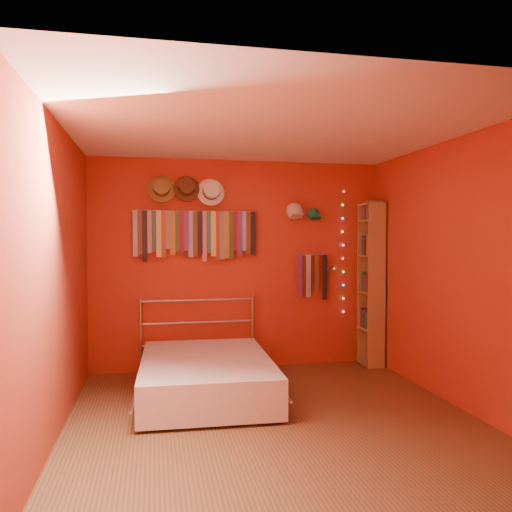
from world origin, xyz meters
TOP-DOWN VIEW (x-y plane):
  - ground at (0.00, 0.00)m, footprint 3.50×3.50m
  - back_wall at (0.00, 1.75)m, footprint 3.50×0.02m
  - right_wall at (1.75, 0.00)m, footprint 0.02×3.50m
  - left_wall at (-1.75, 0.00)m, footprint 0.02×3.50m
  - ceiling at (0.00, 0.00)m, footprint 3.50×3.50m
  - tie_rack at (-0.52, 1.68)m, footprint 1.45×0.03m
  - small_tie_rack at (0.91, 1.69)m, footprint 0.40×0.03m
  - fedora_olive at (-0.91, 1.65)m, footprint 0.32×0.17m
  - fedora_brown at (-0.63, 1.65)m, footprint 0.31×0.17m
  - fedora_white at (-0.34, 1.65)m, footprint 0.32×0.18m
  - cap_white at (0.68, 1.70)m, footprint 0.19×0.24m
  - cap_green at (0.92, 1.70)m, footprint 0.17×0.21m
  - fairy_lights at (1.32, 1.71)m, footprint 0.05×0.02m
  - reading_lamp at (1.12, 1.53)m, footprint 0.07×0.29m
  - bookshelf at (1.66, 1.53)m, footprint 0.25×0.34m
  - bed at (-0.51, 0.72)m, footprint 1.40×1.87m

SIDE VIEW (x-z plane):
  - ground at x=0.00m, z-range 0.00..0.00m
  - bed at x=-0.51m, z-range -0.24..0.65m
  - bookshelf at x=1.66m, z-range 0.02..2.02m
  - small_tie_rack at x=0.91m, z-range 0.84..1.41m
  - reading_lamp at x=1.12m, z-range 1.15..1.24m
  - back_wall at x=0.00m, z-range 0.00..2.50m
  - right_wall at x=1.75m, z-range 0.00..2.50m
  - left_wall at x=-1.75m, z-range 0.00..2.50m
  - fairy_lights at x=1.32m, z-range 0.63..2.16m
  - tie_rack at x=-0.52m, z-range 1.33..1.93m
  - cap_green at x=0.92m, z-range 1.78..1.94m
  - cap_white at x=0.68m, z-range 1.80..1.99m
  - fedora_white at x=-0.34m, z-range 1.96..2.28m
  - fedora_olive at x=-0.91m, z-range 1.99..2.30m
  - fedora_brown at x=-0.63m, z-range 2.00..2.30m
  - ceiling at x=0.00m, z-range 2.49..2.51m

